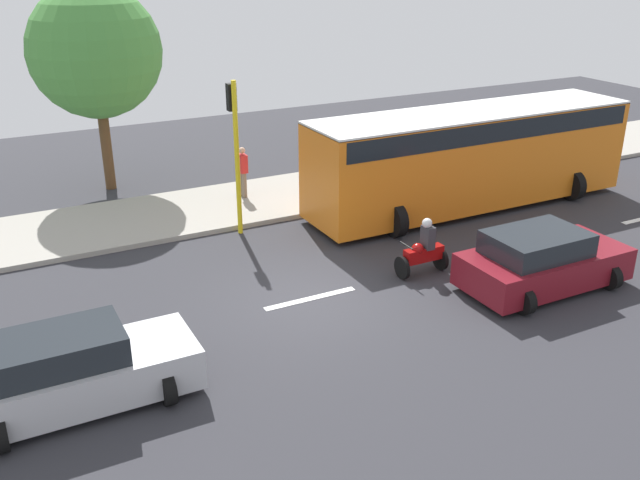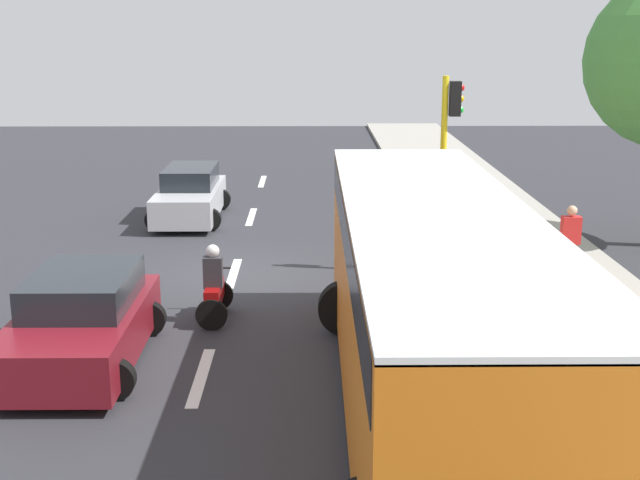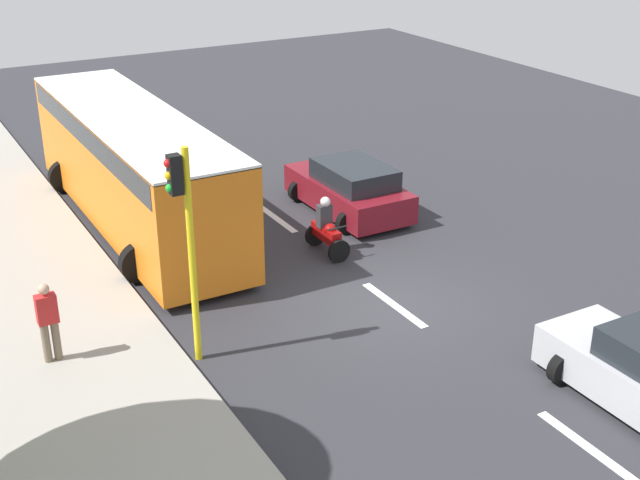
{
  "view_description": "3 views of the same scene",
  "coord_description": "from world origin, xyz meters",
  "px_view_note": "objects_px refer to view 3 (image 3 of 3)",
  "views": [
    {
      "loc": [
        -13.47,
        6.75,
        7.86
      ],
      "look_at": [
        0.92,
        -0.74,
        1.06
      ],
      "focal_mm": 39.31,
      "sensor_mm": 36.0,
      "label": 1
    },
    {
      "loc": [
        1.8,
        -18.92,
        5.54
      ],
      "look_at": [
        1.98,
        -2.12,
        1.32
      ],
      "focal_mm": 47.81,
      "sensor_mm": 36.0,
      "label": 2
    },
    {
      "loc": [
        9.9,
        14.01,
        9.19
      ],
      "look_at": [
        1.16,
        -1.38,
        1.35
      ],
      "focal_mm": 47.54,
      "sensor_mm": 36.0,
      "label": 3
    }
  ],
  "objects_px": {
    "motorcycle": "(327,230)",
    "traffic_light_corner": "(185,227)",
    "car_maroon": "(349,189)",
    "city_bus": "(133,161)",
    "pedestrian_near_signal": "(48,320)"
  },
  "relations": [
    {
      "from": "traffic_light_corner",
      "to": "pedestrian_near_signal",
      "type": "bearing_deg",
      "value": -24.61
    },
    {
      "from": "motorcycle",
      "to": "car_maroon",
      "type": "bearing_deg",
      "value": -133.0
    },
    {
      "from": "car_maroon",
      "to": "city_bus",
      "type": "distance_m",
      "value": 6.1
    },
    {
      "from": "car_maroon",
      "to": "city_bus",
      "type": "bearing_deg",
      "value": -21.17
    },
    {
      "from": "car_maroon",
      "to": "motorcycle",
      "type": "relative_size",
      "value": 2.76
    },
    {
      "from": "motorcycle",
      "to": "pedestrian_near_signal",
      "type": "xyz_separation_m",
      "value": [
        7.45,
        2.0,
        0.42
      ]
    },
    {
      "from": "car_maroon",
      "to": "pedestrian_near_signal",
      "type": "relative_size",
      "value": 2.5
    },
    {
      "from": "pedestrian_near_signal",
      "to": "traffic_light_corner",
      "type": "distance_m",
      "value": 3.35
    },
    {
      "from": "traffic_light_corner",
      "to": "motorcycle",
      "type": "bearing_deg",
      "value": -147.32
    },
    {
      "from": "city_bus",
      "to": "traffic_light_corner",
      "type": "relative_size",
      "value": 2.44
    },
    {
      "from": "city_bus",
      "to": "motorcycle",
      "type": "height_order",
      "value": "city_bus"
    },
    {
      "from": "motorcycle",
      "to": "pedestrian_near_signal",
      "type": "bearing_deg",
      "value": 15.03
    },
    {
      "from": "motorcycle",
      "to": "traffic_light_corner",
      "type": "xyz_separation_m",
      "value": [
        4.92,
        3.16,
        2.29
      ]
    },
    {
      "from": "motorcycle",
      "to": "pedestrian_near_signal",
      "type": "distance_m",
      "value": 7.72
    },
    {
      "from": "car_maroon",
      "to": "traffic_light_corner",
      "type": "xyz_separation_m",
      "value": [
        6.91,
        5.29,
        2.22
      ]
    }
  ]
}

